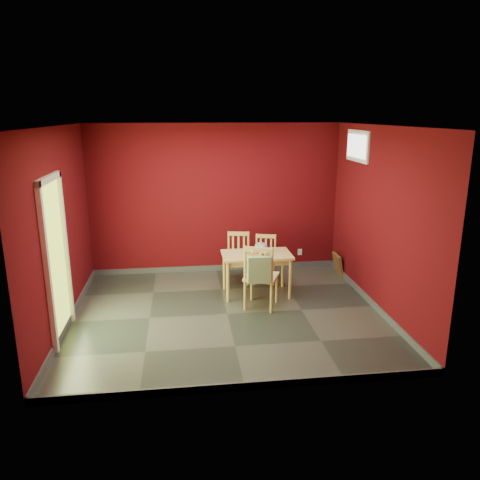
{
  "coord_description": "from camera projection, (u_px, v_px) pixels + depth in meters",
  "views": [
    {
      "loc": [
        -0.62,
        -6.34,
        2.87
      ],
      "look_at": [
        0.25,
        0.45,
        1.0
      ],
      "focal_mm": 35.0,
      "sensor_mm": 36.0,
      "label": 1
    }
  ],
  "objects": [
    {
      "name": "chair_far_right",
      "position": [
        265.0,
        258.0,
        8.14
      ],
      "size": [
        0.47,
        0.47,
        0.82
      ],
      "color": "tan",
      "rests_on": "ground"
    },
    {
      "name": "chair_far_left",
      "position": [
        238.0,
        257.0,
        8.13
      ],
      "size": [
        0.47,
        0.47,
        0.87
      ],
      "color": "tan",
      "rests_on": "ground"
    },
    {
      "name": "dining_table",
      "position": [
        257.0,
        259.0,
        7.5
      ],
      "size": [
        1.11,
        0.65,
        0.69
      ],
      "color": "tan",
      "rests_on": "ground"
    },
    {
      "name": "table_runner",
      "position": [
        258.0,
        258.0,
        7.39
      ],
      "size": [
        0.3,
        0.62,
        0.31
      ],
      "color": "#AF552D",
      "rests_on": "dining_table"
    },
    {
      "name": "picture_frame",
      "position": [
        338.0,
        264.0,
        8.54
      ],
      "size": [
        0.13,
        0.39,
        0.39
      ],
      "color": "brown",
      "rests_on": "ground"
    },
    {
      "name": "ground",
      "position": [
        227.0,
        314.0,
        6.9
      ],
      "size": [
        4.5,
        4.5,
        0.0
      ],
      "primitive_type": "plane",
      "color": "#2D342D",
      "rests_on": "ground"
    },
    {
      "name": "chair_near",
      "position": [
        261.0,
        276.0,
        7.0
      ],
      "size": [
        0.61,
        0.61,
        1.0
      ],
      "color": "tan",
      "rests_on": "ground"
    },
    {
      "name": "room_shell",
      "position": [
        227.0,
        311.0,
        6.88
      ],
      "size": [
        4.5,
        4.5,
        4.5
      ],
      "color": "#4C070C",
      "rests_on": "ground"
    },
    {
      "name": "window",
      "position": [
        357.0,
        146.0,
        7.51
      ],
      "size": [
        0.05,
        0.9,
        0.5
      ],
      "color": "white",
      "rests_on": "room_shell"
    },
    {
      "name": "tote_bag",
      "position": [
        259.0,
        270.0,
        6.73
      ],
      "size": [
        0.33,
        0.2,
        0.46
      ],
      "color": "#82A76B",
      "rests_on": "chair_near"
    },
    {
      "name": "outlet_plate",
      "position": [
        300.0,
        252.0,
        8.92
      ],
      "size": [
        0.08,
        0.02,
        0.12
      ],
      "primitive_type": "cube",
      "color": "silver",
      "rests_on": "room_shell"
    },
    {
      "name": "cat",
      "position": [
        261.0,
        246.0,
        7.52
      ],
      "size": [
        0.36,
        0.49,
        0.22
      ],
      "primitive_type": null,
      "rotation": [
        0.0,
        0.0,
        0.31
      ],
      "color": "slate",
      "rests_on": "table_runner"
    },
    {
      "name": "doorway",
      "position": [
        56.0,
        255.0,
        5.94
      ],
      "size": [
        0.06,
        1.01,
        2.13
      ],
      "color": "#B7D838",
      "rests_on": "ground"
    }
  ]
}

